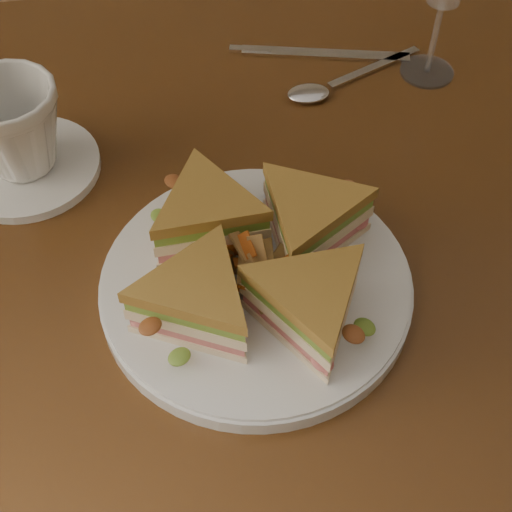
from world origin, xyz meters
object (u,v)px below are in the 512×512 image
object	(u,v)px
table	(290,253)
knife	(313,54)
spoon	(325,88)
coffee_cup	(14,129)
sandwich_wedges	(256,260)
plate	(256,286)
saucer	(27,167)

from	to	relation	value
table	knife	size ratio (longest dim) A/B	5.68
spoon	knife	world-z (taller)	spoon
table	coffee_cup	size ratio (longest dim) A/B	12.03
sandwich_wedges	knife	world-z (taller)	sandwich_wedges
plate	spoon	size ratio (longest dim) A/B	1.58
sandwich_wedges	table	bearing A→B (deg)	62.55
spoon	knife	distance (m)	0.07
table	saucer	xyz separation A→B (m)	(-0.26, 0.08, 0.10)
spoon	saucer	size ratio (longest dim) A/B	1.17
sandwich_wedges	coffee_cup	distance (m)	0.28
sandwich_wedges	saucer	world-z (taller)	sandwich_wedges
table	saucer	world-z (taller)	saucer
plate	knife	xyz separation A→B (m)	(0.13, 0.33, -0.01)
plate	sandwich_wedges	xyz separation A→B (m)	(0.00, 0.00, 0.04)
sandwich_wedges	coffee_cup	size ratio (longest dim) A/B	2.72
spoon	saucer	bearing A→B (deg)	169.73
table	sandwich_wedges	distance (m)	0.19
spoon	coffee_cup	size ratio (longest dim) A/B	1.74
spoon	knife	xyz separation A→B (m)	(0.00, 0.07, -0.00)
spoon	coffee_cup	xyz separation A→B (m)	(-0.33, -0.07, 0.05)
plate	sandwich_wedges	world-z (taller)	sandwich_wedges
table	sandwich_wedges	xyz separation A→B (m)	(-0.06, -0.11, 0.14)
knife	saucer	bearing A→B (deg)	-142.65
sandwich_wedges	coffee_cup	world-z (taller)	coffee_cup
sandwich_wedges	plate	bearing A→B (deg)	0.00
spoon	coffee_cup	distance (m)	0.34
plate	saucer	bearing A→B (deg)	136.50
spoon	table	bearing A→B (deg)	-137.08
knife	sandwich_wedges	bearing A→B (deg)	-96.63
coffee_cup	sandwich_wedges	bearing A→B (deg)	-40.37
sandwich_wedges	saucer	distance (m)	0.28
saucer	plate	bearing A→B (deg)	-43.50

